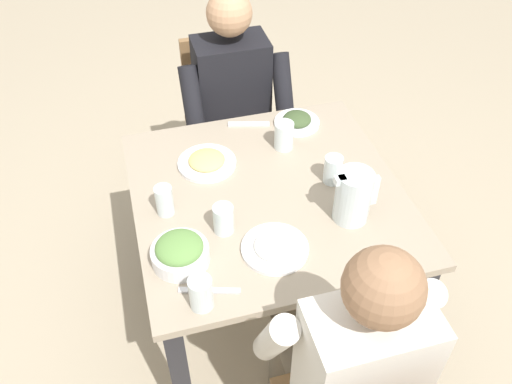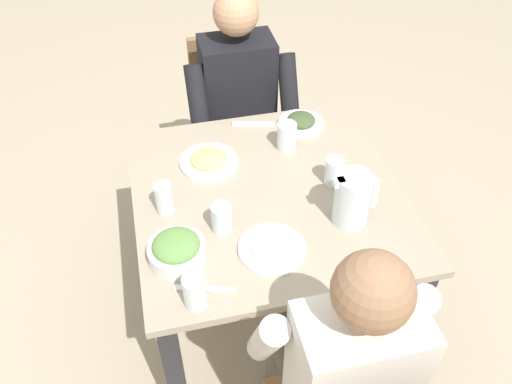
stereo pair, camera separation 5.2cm
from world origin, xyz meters
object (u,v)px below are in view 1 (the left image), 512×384
(dining_table, at_px, (268,215))
(water_glass_far_left, at_px, (201,293))
(diner_far, at_px, (237,114))
(water_glass_near_left, at_px, (333,170))
(chair_far, at_px, (228,116))
(water_glass_center, at_px, (223,219))
(plate_dolmas, at_px, (297,121))
(water_glass_near_right, at_px, (164,200))
(salad_bowl, at_px, (180,252))
(water_glass_by_pitcher, at_px, (284,135))
(plate_yoghurt, at_px, (275,247))
(water_pitcher, at_px, (353,196))
(diner_near, at_px, (345,354))
(plate_fries, at_px, (207,162))

(dining_table, distance_m, water_glass_far_left, 0.54)
(dining_table, xyz_separation_m, diner_far, (0.04, 0.62, 0.03))
(diner_far, relative_size, water_glass_near_left, 11.06)
(chair_far, relative_size, water_glass_center, 8.43)
(dining_table, xyz_separation_m, plate_dolmas, (0.23, 0.36, 0.13))
(water_glass_near_left, bearing_deg, plate_dolmas, 91.67)
(water_glass_near_right, bearing_deg, salad_bowl, -86.59)
(diner_far, relative_size, water_glass_by_pitcher, 10.55)
(plate_dolmas, distance_m, water_glass_near_left, 0.37)
(salad_bowl, height_order, water_glass_near_left, water_glass_near_left)
(water_glass_far_left, relative_size, water_glass_by_pitcher, 1.00)
(plate_yoghurt, xyz_separation_m, water_glass_near_left, (0.29, 0.26, 0.04))
(plate_dolmas, distance_m, water_glass_near_right, 0.70)
(diner_far, xyz_separation_m, water_glass_near_left, (0.20, -0.62, 0.14))
(plate_yoghurt, bearing_deg, water_glass_by_pitcher, 69.43)
(salad_bowl, bearing_deg, chair_far, 69.61)
(plate_yoghurt, distance_m, water_glass_by_pitcher, 0.53)
(water_glass_by_pitcher, bearing_deg, salad_bowl, -136.39)
(dining_table, xyz_separation_m, water_pitcher, (0.23, -0.19, 0.21))
(diner_far, height_order, water_glass_far_left, diner_far)
(diner_near, bearing_deg, water_glass_near_left, 72.81)
(water_glass_by_pitcher, distance_m, water_glass_near_left, 0.26)
(plate_yoghurt, relative_size, plate_fries, 0.99)
(water_glass_near_left, bearing_deg, plate_yoghurt, -138.93)
(water_pitcher, xyz_separation_m, water_glass_near_right, (-0.60, 0.19, -0.04))
(chair_far, bearing_deg, dining_table, -92.72)
(plate_fries, xyz_separation_m, water_glass_near_left, (0.42, -0.21, 0.04))
(chair_far, height_order, salad_bowl, chair_far)
(water_glass_far_left, bearing_deg, plate_yoghurt, 28.28)
(diner_near, bearing_deg, water_glass_far_left, 149.91)
(plate_yoghurt, bearing_deg, plate_dolmas, 65.50)
(water_glass_near_left, bearing_deg, water_pitcher, -92.22)
(diner_near, height_order, plate_dolmas, diner_near)
(water_glass_near_left, bearing_deg, plate_fries, 153.03)
(diner_near, height_order, water_pitcher, diner_near)
(diner_far, bearing_deg, water_glass_near_left, -72.02)
(plate_yoghurt, bearing_deg, diner_far, 83.93)
(water_glass_by_pitcher, relative_size, water_glass_near_left, 1.05)
(diner_near, bearing_deg, water_glass_near_right, 123.85)
(plate_yoghurt, relative_size, water_glass_by_pitcher, 1.95)
(chair_far, relative_size, diner_far, 0.75)
(dining_table, height_order, diner_near, diner_near)
(water_glass_center, height_order, water_glass_by_pitcher, water_glass_by_pitcher)
(dining_table, height_order, salad_bowl, salad_bowl)
(chair_far, relative_size, water_glass_near_left, 8.27)
(chair_far, distance_m, diner_far, 0.25)
(plate_yoghurt, bearing_deg, water_glass_center, 136.99)
(salad_bowl, distance_m, water_glass_by_pitcher, 0.66)
(diner_near, distance_m, plate_fries, 0.86)
(diner_far, bearing_deg, water_pitcher, -76.39)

